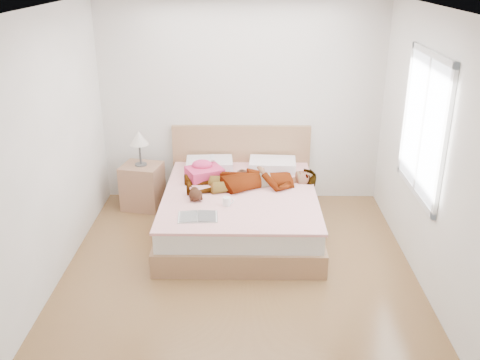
{
  "coord_description": "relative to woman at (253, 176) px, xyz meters",
  "views": [
    {
      "loc": [
        0.08,
        -4.67,
        2.97
      ],
      "look_at": [
        0.0,
        0.85,
        0.7
      ],
      "focal_mm": 40.0,
      "sensor_mm": 36.0,
      "label": 1
    }
  ],
  "objects": [
    {
      "name": "room_shell",
      "position": [
        1.63,
        -0.86,
        0.88
      ],
      "size": [
        4.0,
        4.0,
        4.0
      ],
      "color": "white",
      "rests_on": "ground"
    },
    {
      "name": "ground",
      "position": [
        -0.14,
        -1.16,
        -0.62
      ],
      "size": [
        4.0,
        4.0,
        0.0
      ],
      "primitive_type": "plane",
      "color": "#523219",
      "rests_on": "ground"
    },
    {
      "name": "magazine",
      "position": [
        -0.57,
        -0.87,
        -0.1
      ],
      "size": [
        0.43,
        0.3,
        0.02
      ],
      "color": "silver",
      "rests_on": "bed"
    },
    {
      "name": "phone",
      "position": [
        -0.5,
        0.4,
        0.09
      ],
      "size": [
        0.07,
        0.11,
        0.06
      ],
      "primitive_type": "cube",
      "rotation": [
        0.44,
        0.0,
        0.2
      ],
      "color": "silver",
      "rests_on": "bed"
    },
    {
      "name": "plush_toy",
      "position": [
        -0.64,
        -0.43,
        -0.04
      ],
      "size": [
        0.18,
        0.25,
        0.13
      ],
      "color": "black",
      "rests_on": "bed"
    },
    {
      "name": "hair",
      "position": [
        -0.57,
        0.45,
        -0.07
      ],
      "size": [
        0.66,
        0.72,
        0.09
      ],
      "primitive_type": "ellipsoid",
      "rotation": [
        0.0,
        0.0,
        -0.33
      ],
      "color": "black",
      "rests_on": "bed"
    },
    {
      "name": "nightstand",
      "position": [
        -1.41,
        0.46,
        -0.28
      ],
      "size": [
        0.55,
        0.51,
        1.02
      ],
      "color": "brown",
      "rests_on": "ground"
    },
    {
      "name": "towel",
      "position": [
        -0.59,
        0.22,
        -0.02
      ],
      "size": [
        0.51,
        0.48,
        0.22
      ],
      "color": "#D83A6D",
      "rests_on": "bed"
    },
    {
      "name": "woman",
      "position": [
        0.0,
        0.0,
        0.0
      ],
      "size": [
        1.69,
        0.9,
        0.22
      ],
      "primitive_type": "imported",
      "rotation": [
        0.0,
        0.0,
        -1.37
      ],
      "color": "white",
      "rests_on": "bed"
    },
    {
      "name": "coffee_mug",
      "position": [
        -0.28,
        -0.57,
        -0.06
      ],
      "size": [
        0.13,
        0.1,
        0.1
      ],
      "color": "white",
      "rests_on": "bed"
    },
    {
      "name": "bed",
      "position": [
        -0.14,
        -0.12,
        -0.34
      ],
      "size": [
        1.8,
        2.08,
        1.0
      ],
      "color": "olive",
      "rests_on": "ground"
    }
  ]
}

